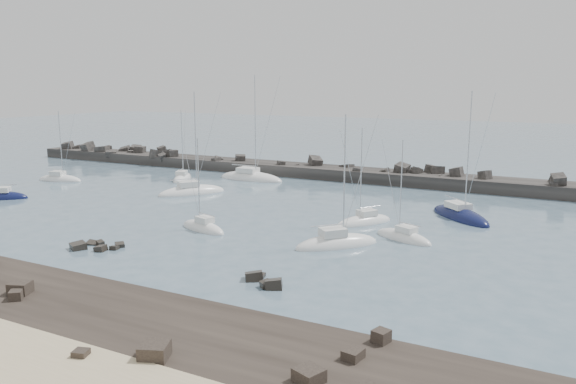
{
  "coord_description": "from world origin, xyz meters",
  "views": [
    {
      "loc": [
        35.13,
        -46.26,
        15.17
      ],
      "look_at": [
        4.71,
        12.0,
        2.54
      ],
      "focal_mm": 35.0,
      "sensor_mm": 36.0,
      "label": 1
    }
  ],
  "objects_px": {
    "sailboat_1": "(182,179)",
    "sailboat_9": "(404,238)",
    "sailboat_6": "(364,222)",
    "sailboat_2": "(0,198)",
    "sailboat_0": "(60,180)",
    "sailboat_4": "(251,179)",
    "sailboat_5": "(203,229)",
    "sailboat_8": "(460,217)",
    "sailboat_3": "(192,193)",
    "sailboat_7": "(336,245)"
  },
  "relations": [
    {
      "from": "sailboat_1",
      "to": "sailboat_9",
      "type": "distance_m",
      "value": 45.79
    },
    {
      "from": "sailboat_4",
      "to": "sailboat_6",
      "type": "height_order",
      "value": "sailboat_4"
    },
    {
      "from": "sailboat_1",
      "to": "sailboat_3",
      "type": "bearing_deg",
      "value": -46.05
    },
    {
      "from": "sailboat_8",
      "to": "sailboat_9",
      "type": "xyz_separation_m",
      "value": [
        -3.21,
        -11.94,
        -0.01
      ]
    },
    {
      "from": "sailboat_2",
      "to": "sailboat_0",
      "type": "bearing_deg",
      "value": 108.13
    },
    {
      "from": "sailboat_4",
      "to": "sailboat_6",
      "type": "bearing_deg",
      "value": -35.99
    },
    {
      "from": "sailboat_2",
      "to": "sailboat_4",
      "type": "relative_size",
      "value": 0.66
    },
    {
      "from": "sailboat_5",
      "to": "sailboat_9",
      "type": "height_order",
      "value": "sailboat_9"
    },
    {
      "from": "sailboat_7",
      "to": "sailboat_6",
      "type": "bearing_deg",
      "value": 94.22
    },
    {
      "from": "sailboat_1",
      "to": "sailboat_9",
      "type": "bearing_deg",
      "value": -23.71
    },
    {
      "from": "sailboat_7",
      "to": "sailboat_8",
      "type": "bearing_deg",
      "value": 64.51
    },
    {
      "from": "sailboat_0",
      "to": "sailboat_5",
      "type": "distance_m",
      "value": 41.28
    },
    {
      "from": "sailboat_9",
      "to": "sailboat_4",
      "type": "bearing_deg",
      "value": 143.78
    },
    {
      "from": "sailboat_2",
      "to": "sailboat_6",
      "type": "bearing_deg",
      "value": 11.51
    },
    {
      "from": "sailboat_7",
      "to": "sailboat_8",
      "type": "height_order",
      "value": "sailboat_8"
    },
    {
      "from": "sailboat_5",
      "to": "sailboat_6",
      "type": "bearing_deg",
      "value": 36.53
    },
    {
      "from": "sailboat_0",
      "to": "sailboat_8",
      "type": "distance_m",
      "value": 61.85
    },
    {
      "from": "sailboat_6",
      "to": "sailboat_9",
      "type": "height_order",
      "value": "sailboat_6"
    },
    {
      "from": "sailboat_2",
      "to": "sailboat_3",
      "type": "bearing_deg",
      "value": 35.58
    },
    {
      "from": "sailboat_0",
      "to": "sailboat_8",
      "type": "relative_size",
      "value": 0.77
    },
    {
      "from": "sailboat_5",
      "to": "sailboat_7",
      "type": "distance_m",
      "value": 14.94
    },
    {
      "from": "sailboat_0",
      "to": "sailboat_7",
      "type": "xyz_separation_m",
      "value": [
        53.54,
        -13.67,
        0.02
      ]
    },
    {
      "from": "sailboat_0",
      "to": "sailboat_6",
      "type": "relative_size",
      "value": 1.05
    },
    {
      "from": "sailboat_3",
      "to": "sailboat_8",
      "type": "xyz_separation_m",
      "value": [
        36.43,
        2.56,
        -0.01
      ]
    },
    {
      "from": "sailboat_1",
      "to": "sailboat_6",
      "type": "distance_m",
      "value": 38.85
    },
    {
      "from": "sailboat_1",
      "to": "sailboat_3",
      "type": "xyz_separation_m",
      "value": [
        8.71,
        -9.03,
        0.02
      ]
    },
    {
      "from": "sailboat_8",
      "to": "sailboat_3",
      "type": "bearing_deg",
      "value": -175.98
    },
    {
      "from": "sailboat_2",
      "to": "sailboat_8",
      "type": "relative_size",
      "value": 0.76
    },
    {
      "from": "sailboat_0",
      "to": "sailboat_5",
      "type": "bearing_deg",
      "value": -20.65
    },
    {
      "from": "sailboat_2",
      "to": "sailboat_8",
      "type": "distance_m",
      "value": 59.81
    },
    {
      "from": "sailboat_1",
      "to": "sailboat_7",
      "type": "bearing_deg",
      "value": -32.7
    },
    {
      "from": "sailboat_3",
      "to": "sailboat_8",
      "type": "relative_size",
      "value": 0.98
    },
    {
      "from": "sailboat_1",
      "to": "sailboat_7",
      "type": "xyz_separation_m",
      "value": [
        36.92,
        -23.7,
        0.02
      ]
    },
    {
      "from": "sailboat_1",
      "to": "sailboat_2",
      "type": "bearing_deg",
      "value": -116.8
    },
    {
      "from": "sailboat_3",
      "to": "sailboat_5",
      "type": "bearing_deg",
      "value": -49.49
    },
    {
      "from": "sailboat_4",
      "to": "sailboat_9",
      "type": "xyz_separation_m",
      "value": [
        32.03,
        -23.45,
        -0.02
      ]
    },
    {
      "from": "sailboat_6",
      "to": "sailboat_1",
      "type": "bearing_deg",
      "value": 158.76
    },
    {
      "from": "sailboat_6",
      "to": "sailboat_8",
      "type": "xyz_separation_m",
      "value": [
        8.92,
        7.6,
        0.0
      ]
    },
    {
      "from": "sailboat_1",
      "to": "sailboat_9",
      "type": "xyz_separation_m",
      "value": [
        41.92,
        -18.41,
        0.0
      ]
    },
    {
      "from": "sailboat_4",
      "to": "sailboat_6",
      "type": "xyz_separation_m",
      "value": [
        26.31,
        -19.11,
        -0.01
      ]
    },
    {
      "from": "sailboat_3",
      "to": "sailboat_4",
      "type": "distance_m",
      "value": 14.12
    },
    {
      "from": "sailboat_4",
      "to": "sailboat_2",
      "type": "bearing_deg",
      "value": -127.21
    },
    {
      "from": "sailboat_0",
      "to": "sailboat_4",
      "type": "relative_size",
      "value": 0.67
    },
    {
      "from": "sailboat_3",
      "to": "sailboat_5",
      "type": "relative_size",
      "value": 1.46
    },
    {
      "from": "sailboat_0",
      "to": "sailboat_5",
      "type": "xyz_separation_m",
      "value": [
        38.62,
        -14.56,
        0.0
      ]
    },
    {
      "from": "sailboat_3",
      "to": "sailboat_6",
      "type": "relative_size",
      "value": 1.33
    },
    {
      "from": "sailboat_0",
      "to": "sailboat_5",
      "type": "height_order",
      "value": "sailboat_0"
    },
    {
      "from": "sailboat_2",
      "to": "sailboat_9",
      "type": "height_order",
      "value": "sailboat_2"
    },
    {
      "from": "sailboat_6",
      "to": "sailboat_9",
      "type": "relative_size",
      "value": 1.08
    },
    {
      "from": "sailboat_5",
      "to": "sailboat_3",
      "type": "bearing_deg",
      "value": 130.51
    }
  ]
}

